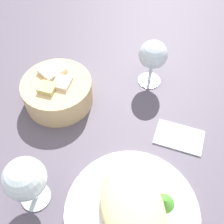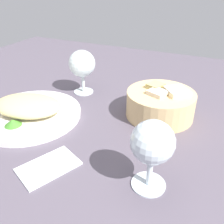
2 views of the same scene
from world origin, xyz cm
name	(u,v)px [view 2 (image 2 of 2)]	position (x,y,z in cm)	size (l,w,h in cm)	color
ground_plane	(70,125)	(0.00, 0.00, -1.00)	(140.00, 140.00, 2.00)	#544C59
plate	(30,114)	(-10.58, -2.38, 0.70)	(26.11, 26.11, 1.40)	white
omelette	(28,105)	(-10.58, -2.38, 3.36)	(17.42, 11.75, 3.91)	#E0CB83
lettuce_garnish	(13,122)	(-9.72, -8.80, 2.16)	(4.01, 4.01, 1.51)	#40812A
bread_basket	(161,103)	(19.59, 12.44, 3.58)	(17.12, 17.12, 7.89)	#DAB77D
wine_glass_near	(152,145)	(24.28, -11.76, 8.76)	(7.25, 7.25, 12.95)	silver
wine_glass_far	(82,65)	(-5.79, 16.44, 8.78)	(7.90, 7.90, 13.15)	silver
folded_napkin	(48,166)	(5.63, -15.65, 0.40)	(11.00, 7.00, 0.80)	white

